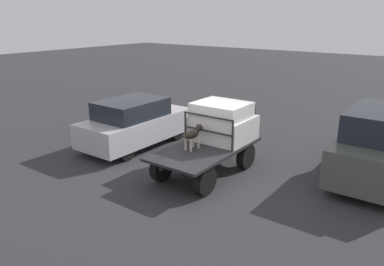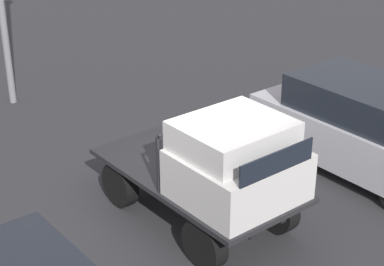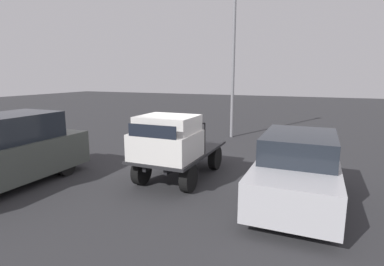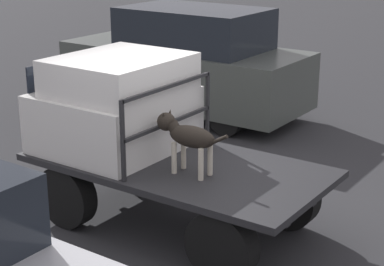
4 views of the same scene
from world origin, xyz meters
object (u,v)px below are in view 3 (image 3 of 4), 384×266
at_px(dog, 191,135).
at_px(parked_sedan, 297,169).
at_px(parked_pickup_far, 3,153).
at_px(flatbed_truck, 181,158).
at_px(light_pole_near, 234,46).

height_order(dog, parked_sedan, parked_sedan).
height_order(parked_sedan, parked_pickup_far, parked_pickup_far).
relative_size(flatbed_truck, parked_sedan, 0.84).
height_order(flatbed_truck, parked_sedan, parked_sedan).
relative_size(flatbed_truck, dog, 3.68).
relative_size(flatbed_truck, parked_pickup_far, 0.74).
bearing_deg(flatbed_truck, parked_sedan, 79.62).
height_order(parked_sedan, light_pole_near, light_pole_near).
bearing_deg(dog, parked_pickup_far, -60.92).
relative_size(dog, light_pole_near, 0.13).
bearing_deg(light_pole_near, flatbed_truck, 1.77).
height_order(dog, parked_pickup_far, parked_pickup_far).
bearing_deg(parked_sedan, parked_pickup_far, -67.92).
bearing_deg(parked_pickup_far, dog, 131.12).
xyz_separation_m(flatbed_truck, parked_pickup_far, (2.81, -4.17, 0.41)).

